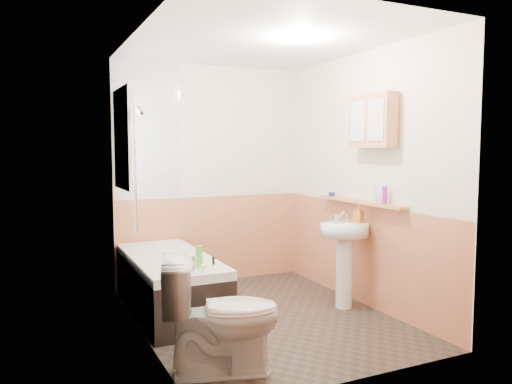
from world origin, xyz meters
TOP-DOWN VIEW (x-y plane):
  - floor at (0.00, 0.00)m, footprint 2.80×2.80m
  - ceiling at (0.00, 0.00)m, footprint 2.80×2.80m
  - wall_back at (0.00, 1.41)m, footprint 2.20×0.02m
  - wall_front at (0.00, -1.41)m, footprint 2.20×0.02m
  - wall_left at (-1.11, 0.00)m, footprint 0.02×2.80m
  - wall_right at (1.11, 0.00)m, footprint 0.02×2.80m
  - wainscot_right at (1.09, 0.00)m, footprint 0.01×2.80m
  - wainscot_front at (0.00, -1.39)m, footprint 2.20×0.01m
  - wainscot_back at (0.00, 1.39)m, footprint 2.20×0.01m
  - tile_cladding_left at (-1.09, 0.00)m, footprint 0.01×2.80m
  - tile_return_back at (-0.73, 1.39)m, footprint 0.75×0.01m
  - window at (-1.06, 0.95)m, footprint 0.03×0.79m
  - bathtub at (-0.73, 0.54)m, footprint 0.70×1.66m
  - shower_riser at (-1.04, 0.47)m, footprint 0.11×0.09m
  - toilet at (-0.76, -0.91)m, footprint 0.91×0.67m
  - sink at (0.84, -0.09)m, footprint 0.49×0.40m
  - pine_shelf at (1.04, -0.04)m, footprint 0.10×1.28m
  - medicine_cabinet at (1.01, -0.26)m, footprint 0.14×0.56m
  - foam_can at (1.04, -0.42)m, footprint 0.07×0.07m
  - green_bottle at (1.04, -0.29)m, footprint 0.05×0.05m
  - black_jar at (1.04, 0.45)m, footprint 0.08×0.08m
  - soap_bottle at (0.95, -0.15)m, footprint 0.15×0.19m
  - clear_bottle at (0.70, -0.15)m, footprint 0.03×0.03m
  - blue_gel at (-0.64, -0.07)m, footprint 0.06×0.04m
  - cream_jar at (-0.95, -0.17)m, footprint 0.10×0.10m
  - orange_bottle at (-0.48, 0.02)m, footprint 0.03×0.03m

SIDE VIEW (x-z plane):
  - floor at x=0.00m, z-range 0.00..0.00m
  - bathtub at x=-0.73m, z-range -0.06..0.62m
  - toilet at x=-0.76m, z-range 0.00..0.80m
  - wainscot_right at x=1.09m, z-range 0.00..1.00m
  - wainscot_front at x=0.00m, z-range 0.00..1.00m
  - wainscot_back at x=0.00m, z-range 0.00..1.00m
  - cream_jar at x=-0.95m, z-range 0.54..0.59m
  - orange_bottle at x=-0.48m, z-range 0.54..0.61m
  - sink at x=0.84m, z-range 0.12..1.07m
  - blue_gel at x=-0.64m, z-range 0.54..0.73m
  - soap_bottle at x=0.95m, z-range 0.84..0.92m
  - clear_bottle at x=0.70m, z-range 0.84..0.93m
  - pine_shelf at x=1.04m, z-range 1.02..1.05m
  - black_jar at x=1.04m, z-range 1.05..1.09m
  - foam_can at x=1.04m, z-range 1.05..1.21m
  - green_bottle at x=1.04m, z-range 1.05..1.25m
  - wall_back at x=0.00m, z-range 0.00..2.50m
  - wall_front at x=0.00m, z-range 0.00..2.50m
  - wall_left at x=-1.11m, z-range 0.00..2.50m
  - wall_right at x=1.11m, z-range 0.00..2.50m
  - tile_cladding_left at x=-1.09m, z-range 0.00..2.50m
  - shower_riser at x=-1.04m, z-range 0.90..2.21m
  - window at x=-1.06m, z-range 1.15..2.15m
  - tile_return_back at x=-0.73m, z-range 1.00..2.50m
  - medicine_cabinet at x=1.01m, z-range 1.56..2.06m
  - ceiling at x=0.00m, z-range 2.50..2.50m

